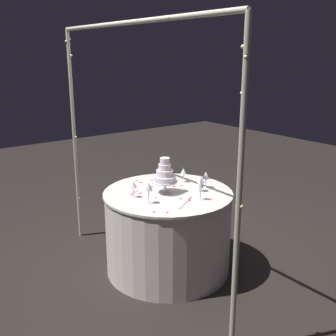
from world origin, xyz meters
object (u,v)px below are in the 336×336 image
decorative_arch (134,116)px  wine_glass_2 (206,176)px  main_table (168,231)px  wine_glass_3 (200,185)px  tiered_cake (165,175)px  wine_glass_4 (134,186)px  wine_glass_0 (201,180)px  cake_knife (186,202)px  wine_glass_1 (184,171)px  wine_glass_5 (149,187)px

decorative_arch → wine_glass_2: decorative_arch is taller
main_table → wine_glass_3: size_ratio=6.32×
decorative_arch → tiered_cake: (0.00, -0.31, -0.54)m
wine_glass_3 → decorative_arch: bearing=53.7°
decorative_arch → wine_glass_4: bearing=-21.4°
decorative_arch → wine_glass_4: decorative_arch is taller
wine_glass_0 → cake_knife: bearing=114.3°
tiered_cake → cake_knife: bearing=179.6°
wine_glass_1 → wine_glass_3: bearing=156.5°
main_table → wine_glass_2: wine_glass_2 is taller
wine_glass_2 → wine_glass_3: size_ratio=0.84×
decorative_arch → wine_glass_0: 0.85m
wine_glass_1 → wine_glass_3: 0.50m
cake_knife → wine_glass_0: bearing=-65.7°
decorative_arch → wine_glass_2: (-0.12, -0.68, -0.59)m
decorative_arch → wine_glass_2: bearing=-99.8°
wine_glass_3 → wine_glass_5: size_ratio=1.00×
main_table → wine_glass_4: bearing=77.7°
decorative_arch → wine_glass_4: size_ratio=15.95×
tiered_cake → wine_glass_5: (-0.13, 0.26, -0.03)m
wine_glass_5 → wine_glass_2: bearing=-89.0°
main_table → wine_glass_1: size_ratio=7.90×
wine_glass_2 → wine_glass_3: 0.32m
tiered_cake → wine_glass_1: tiered_cake is taller
wine_glass_2 → wine_glass_0: bearing=113.6°
decorative_arch → cake_knife: decorative_arch is taller
tiered_cake → main_table: bearing=-95.8°
tiered_cake → wine_glass_2: (-0.12, -0.38, -0.05)m
wine_glass_3 → wine_glass_1: bearing=-23.5°
main_table → cake_knife: 0.48m
wine_glass_0 → wine_glass_1: size_ratio=0.96×
main_table → tiered_cake: 0.54m
cake_knife → tiered_cake: bearing=-0.4°
wine_glass_1 → wine_glass_4: 0.61m
wine_glass_5 → decorative_arch: bearing=19.8°
wine_glass_5 → tiered_cake: bearing=-63.4°
main_table → wine_glass_4: size_ratio=7.87×
wine_glass_4 → wine_glass_5: 0.20m
wine_glass_5 → cake_knife: 0.33m
wine_glass_0 → wine_glass_2: (0.05, -0.10, 0.01)m
wine_glass_0 → wine_glass_4: (0.23, 0.55, 0.00)m
wine_glass_5 → main_table: bearing=-66.7°
decorative_arch → wine_glass_1: decorative_arch is taller
wine_glass_2 → tiered_cake: bearing=72.4°
wine_glass_0 → wine_glass_2: 0.11m
wine_glass_1 → wine_glass_2: size_ratio=0.95×
tiered_cake → wine_glass_0: bearing=-121.2°
decorative_arch → main_table: 1.13m
decorative_arch → cake_knife: bearing=-133.4°
cake_knife → wine_glass_4: bearing=38.1°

